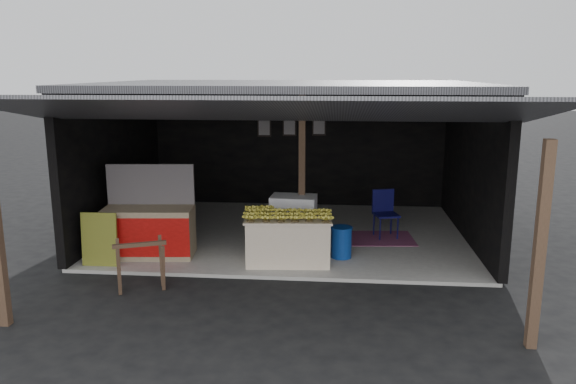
# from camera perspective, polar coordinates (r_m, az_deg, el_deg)

# --- Properties ---
(ground) EXTENTS (80.00, 80.00, 0.00)m
(ground) POSITION_cam_1_polar(r_m,az_deg,el_deg) (8.97, -1.37, -8.93)
(ground) COLOR black
(ground) RESTS_ON ground
(concrete_slab) EXTENTS (7.00, 5.00, 0.06)m
(concrete_slab) POSITION_cam_1_polar(r_m,az_deg,el_deg) (11.32, 0.08, -4.23)
(concrete_slab) COLOR gray
(concrete_slab) RESTS_ON ground
(shophouse) EXTENTS (7.40, 7.29, 3.02)m
(shophouse) POSITION_cam_1_polar(r_m,az_deg,el_deg) (11.23, 0.23, 6.42)
(shophouse) COLOR black
(shophouse) RESTS_ON ground
(banana_table) EXTENTS (1.50, 0.99, 0.79)m
(banana_table) POSITION_cam_1_polar(r_m,az_deg,el_deg) (9.49, 0.02, -4.81)
(banana_table) COLOR silver
(banana_table) RESTS_ON concrete_slab
(banana_pile) EXTENTS (1.38, 0.89, 0.16)m
(banana_pile) POSITION_cam_1_polar(r_m,az_deg,el_deg) (9.36, 0.02, -2.06)
(banana_pile) COLOR gold
(banana_pile) RESTS_ON banana_table
(white_crate) EXTENTS (0.86, 0.61, 0.92)m
(white_crate) POSITION_cam_1_polar(r_m,az_deg,el_deg) (10.44, 0.57, -2.86)
(white_crate) COLOR white
(white_crate) RESTS_ON concrete_slab
(neighbor_stall) EXTENTS (1.59, 0.83, 1.58)m
(neighbor_stall) POSITION_cam_1_polar(r_m,az_deg,el_deg) (10.07, -13.93, -3.70)
(neighbor_stall) COLOR #998466
(neighbor_stall) RESTS_ON concrete_slab
(green_signboard) EXTENTS (0.60, 0.11, 0.90)m
(green_signboard) POSITION_cam_1_polar(r_m,az_deg,el_deg) (9.81, -18.62, -4.59)
(green_signboard) COLOR black
(green_signboard) RESTS_ON concrete_slab
(sawhorse) EXTENTS (0.88, 0.87, 0.76)m
(sawhorse) POSITION_cam_1_polar(r_m,az_deg,el_deg) (8.66, -14.76, -6.76)
(sawhorse) COLOR brown
(sawhorse) RESTS_ON ground
(water_barrel) EXTENTS (0.35, 0.35, 0.52)m
(water_barrel) POSITION_cam_1_polar(r_m,az_deg,el_deg) (9.79, 5.45, -5.17)
(water_barrel) COLOR navy
(water_barrel) RESTS_ON concrete_slab
(plastic_chair) EXTENTS (0.54, 0.54, 0.92)m
(plastic_chair) POSITION_cam_1_polar(r_m,az_deg,el_deg) (11.06, 9.78, -1.74)
(plastic_chair) COLOR #0B0B3D
(plastic_chair) RESTS_ON concrete_slab
(magenta_rug) EXTENTS (1.58, 1.12, 0.01)m
(magenta_rug) POSITION_cam_1_polar(r_m,az_deg,el_deg) (11.01, 8.74, -4.67)
(magenta_rug) COLOR #701852
(magenta_rug) RESTS_ON concrete_slab
(picture_frames) EXTENTS (1.62, 0.04, 0.46)m
(picture_frames) POSITION_cam_1_polar(r_m,az_deg,el_deg) (13.32, 0.29, 6.60)
(picture_frames) COLOR black
(picture_frames) RESTS_ON shophouse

